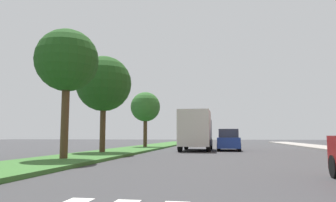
{
  "coord_description": "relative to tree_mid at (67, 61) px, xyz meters",
  "views": [
    {
      "loc": [
        -0.98,
        1.89,
        1.18
      ],
      "look_at": [
        -3.62,
        17.32,
        2.89
      ],
      "focal_mm": 34.14,
      "sensor_mm": 36.0,
      "label": 1
    }
  ],
  "objects": [
    {
      "name": "median_strip",
      "position": [
        0.06,
        12.28,
        -4.63
      ],
      "size": [
        3.67,
        64.0,
        0.15
      ],
      "primitive_type": "cube",
      "color": "#386B2D",
      "rests_on": "ground_plane"
    },
    {
      "name": "tree_distant",
      "position": [
        -0.02,
        15.78,
        -0.8
      ],
      "size": [
        2.82,
        2.82,
        5.2
      ],
      "color": "#4C3823",
      "rests_on": "median_strip"
    },
    {
      "name": "ground_plane",
      "position": [
        8.22,
        14.28,
        -4.7
      ],
      "size": [
        140.0,
        140.0,
        0.0
      ],
      "primitive_type": "plane",
      "color": "#38383A"
    },
    {
      "name": "tree_far",
      "position": [
        -0.38,
        5.77,
        -0.16
      ],
      "size": [
        3.61,
        3.61,
        6.22
      ],
      "color": "#4C3823",
      "rests_on": "median_strip"
    },
    {
      "name": "sedan_midblock",
      "position": [
        7.7,
        12.54,
        -3.91
      ],
      "size": [
        1.83,
        4.6,
        1.71
      ],
      "color": "navy",
      "rests_on": "ground_plane"
    },
    {
      "name": "truck_box_delivery",
      "position": [
        5.14,
        11.86,
        -3.07
      ],
      "size": [
        2.4,
        6.2,
        3.1
      ],
      "color": "#474C51",
      "rests_on": "ground_plane"
    },
    {
      "name": "tree_mid",
      "position": [
        0.0,
        0.0,
        0.0
      ],
      "size": [
        2.97,
        2.97,
        6.09
      ],
      "color": "#4C3823",
      "rests_on": "median_strip"
    }
  ]
}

